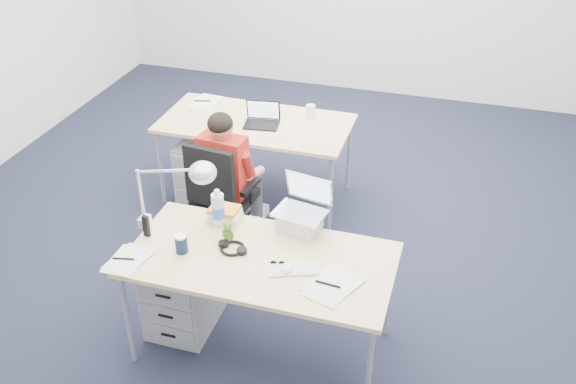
{
  "coord_description": "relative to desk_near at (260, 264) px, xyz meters",
  "views": [
    {
      "loc": [
        1.26,
        -3.75,
        3.1
      ],
      "look_at": [
        0.22,
        -0.32,
        0.85
      ],
      "focal_mm": 40.0,
      "sensor_mm": 36.0,
      "label": 1
    }
  ],
  "objects": [
    {
      "name": "sunglasses",
      "position": [
        0.12,
        -0.04,
        0.06
      ],
      "size": [
        0.1,
        0.06,
        0.02
      ],
      "primitive_type": null,
      "rotation": [
        0.0,
        0.0,
        0.23
      ],
      "color": "black",
      "rests_on": "desk_near"
    },
    {
      "name": "papers_right",
      "position": [
        0.47,
        -0.14,
        0.05
      ],
      "size": [
        0.33,
        0.38,
        0.01
      ],
      "primitive_type": "cube",
      "rotation": [
        0.0,
        0.0,
        -0.4
      ],
      "color": "#FFFC93",
      "rests_on": "desk_near"
    },
    {
      "name": "cordless_phone",
      "position": [
        -0.75,
        0.01,
        0.12
      ],
      "size": [
        0.04,
        0.03,
        0.15
      ],
      "primitive_type": "cube",
      "rotation": [
        0.0,
        0.0,
        -0.16
      ],
      "color": "black",
      "rests_on": "desk_near"
    },
    {
      "name": "bear_figurine",
      "position": [
        -0.24,
        0.1,
        0.12
      ],
      "size": [
        0.09,
        0.08,
        0.14
      ],
      "primitive_type": null,
      "rotation": [
        0.0,
        0.0,
        -0.38
      ],
      "color": "#32681B",
      "rests_on": "desk_near"
    },
    {
      "name": "water_bottle",
      "position": [
        -0.36,
        0.25,
        0.18
      ],
      "size": [
        0.08,
        0.08,
        0.26
      ],
      "primitive_type": "cylinder",
      "rotation": [
        0.0,
        0.0,
        0.01
      ],
      "color": "silver",
      "rests_on": "desk_near"
    },
    {
      "name": "desk_far",
      "position": [
        -0.64,
        1.74,
        0.0
      ],
      "size": [
        1.6,
        0.8,
        0.73
      ],
      "color": "#DAB47E",
      "rests_on": "ground"
    },
    {
      "name": "desk_near",
      "position": [
        0.0,
        0.0,
        0.0
      ],
      "size": [
        1.6,
        0.8,
        0.73
      ],
      "color": "#DAB47E",
      "rests_on": "ground"
    },
    {
      "name": "headphones",
      "position": [
        -0.19,
        0.03,
        0.06
      ],
      "size": [
        0.23,
        0.2,
        0.03
      ],
      "primitive_type": null,
      "rotation": [
        0.0,
        0.0,
        -0.25
      ],
      "color": "black",
      "rests_on": "desk_near"
    },
    {
      "name": "drawer_pedestal_far",
      "position": [
        -1.07,
        1.61,
        -0.41
      ],
      "size": [
        0.4,
        0.5,
        0.55
      ],
      "primitive_type": "cube",
      "color": "#A9ADAF",
      "rests_on": "ground"
    },
    {
      "name": "wireless_keyboard",
      "position": [
        0.23,
        -0.05,
        0.05
      ],
      "size": [
        0.32,
        0.22,
        0.01
      ],
      "primitive_type": "cube",
      "rotation": [
        0.0,
        0.0,
        0.37
      ],
      "color": "white",
      "rests_on": "desk_near"
    },
    {
      "name": "silver_laptop",
      "position": [
        0.15,
        0.35,
        0.21
      ],
      "size": [
        0.36,
        0.3,
        0.34
      ],
      "primitive_type": null,
      "rotation": [
        0.0,
        0.0,
        -0.19
      ],
      "color": "silver",
      "rests_on": "desk_near"
    },
    {
      "name": "desk_lamp",
      "position": [
        -0.65,
        0.1,
        0.33
      ],
      "size": [
        0.52,
        0.36,
        0.56
      ],
      "primitive_type": null,
      "rotation": [
        0.0,
        0.0,
        0.42
      ],
      "color": "silver",
      "rests_on": "desk_near"
    },
    {
      "name": "computer_mouse",
      "position": [
        0.19,
        -0.07,
        0.06
      ],
      "size": [
        0.09,
        0.12,
        0.04
      ],
      "primitive_type": "ellipsoid",
      "rotation": [
        0.0,
        0.0,
        0.28
      ],
      "color": "white",
      "rests_on": "desk_near"
    },
    {
      "name": "can_koozie",
      "position": [
        -0.47,
        -0.08,
        0.11
      ],
      "size": [
        0.09,
        0.09,
        0.12
      ],
      "primitive_type": "cylinder",
      "rotation": [
        0.0,
        0.0,
        -0.2
      ],
      "color": "#162345",
      "rests_on": "desk_near"
    },
    {
      "name": "office_chair",
      "position": [
        -0.64,
        0.96,
        -0.41
      ],
      "size": [
        0.67,
        0.67,
        0.96
      ],
      "rotation": [
        0.0,
        0.0,
        -0.12
      ],
      "color": "black",
      "rests_on": "ground"
    },
    {
      "name": "room",
      "position": [
        -0.22,
        0.89,
        1.03
      ],
      "size": [
        6.02,
        7.02,
        2.8
      ],
      "color": "silver",
      "rests_on": "ground"
    },
    {
      "name": "drawer_pedestal_near",
      "position": [
        -0.57,
        0.06,
        -0.41
      ],
      "size": [
        0.4,
        0.5,
        0.55
      ],
      "primitive_type": "cube",
      "color": "#A9ADAF",
      "rests_on": "ground"
    },
    {
      "name": "seated_person",
      "position": [
        -0.62,
        1.12,
        -0.11
      ],
      "size": [
        0.37,
        0.64,
        1.14
      ],
      "rotation": [
        0.0,
        0.0,
        -0.12
      ],
      "color": "red",
      "rests_on": "ground"
    },
    {
      "name": "papers_left",
      "position": [
        -0.75,
        -0.26,
        0.05
      ],
      "size": [
        0.22,
        0.3,
        0.01
      ],
      "primitive_type": "cube",
      "rotation": [
        0.0,
        0.0,
        -0.09
      ],
      "color": "#FFFC93",
      "rests_on": "desk_near"
    },
    {
      "name": "dark_laptop",
      "position": [
        -0.57,
        1.69,
        0.15
      ],
      "size": [
        0.32,
        0.31,
        0.21
      ],
      "primitive_type": null,
      "rotation": [
        0.0,
        0.0,
        0.14
      ],
      "color": "black",
      "rests_on": "desk_far"
    },
    {
      "name": "book_stack",
      "position": [
        -0.35,
        0.31,
        0.09
      ],
      "size": [
        0.21,
        0.16,
        0.09
      ],
      "primitive_type": "cube",
      "rotation": [
        0.0,
        0.0,
        0.05
      ],
      "color": "silver",
      "rests_on": "desk_near"
    },
    {
      "name": "far_papers",
      "position": [
        -1.21,
        1.98,
        0.05
      ],
      "size": [
        0.23,
        0.32,
        0.01
      ],
      "primitive_type": "cube",
      "rotation": [
        0.0,
        0.0,
        -0.06
      ],
      "color": "white",
      "rests_on": "desk_far"
    },
    {
      "name": "floor",
      "position": [
        -0.22,
        0.89,
        -0.68
      ],
      "size": [
        7.0,
        7.0,
        0.0
      ],
      "primitive_type": "plane",
      "color": "black",
      "rests_on": "ground"
    },
    {
      "name": "far_cup",
      "position": [
        -0.22,
        1.96,
        0.1
      ],
      "size": [
        0.08,
        0.08,
        0.11
      ],
      "primitive_type": "cylinder",
      "rotation": [
        0.0,
        0.0,
        -0.06
      ],
      "color": "white",
      "rests_on": "desk_far"
    }
  ]
}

